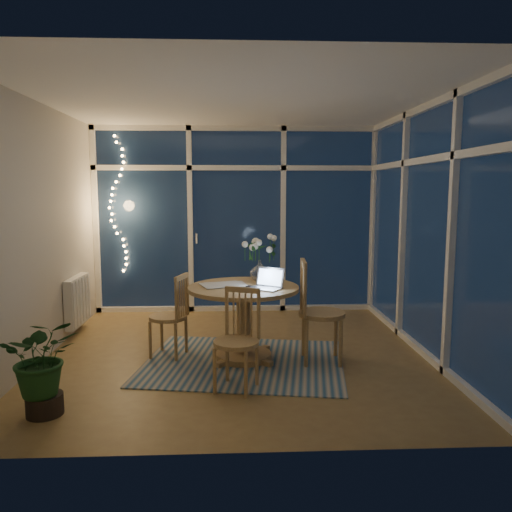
# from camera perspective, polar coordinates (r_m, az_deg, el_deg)

# --- Properties ---
(floor) EXTENTS (4.00, 4.00, 0.00)m
(floor) POSITION_cam_1_polar(r_m,az_deg,el_deg) (5.37, -1.94, -11.15)
(floor) COLOR olive
(floor) RESTS_ON ground
(ceiling) EXTENTS (4.00, 4.00, 0.00)m
(ceiling) POSITION_cam_1_polar(r_m,az_deg,el_deg) (5.16, -2.08, 17.34)
(ceiling) COLOR white
(ceiling) RESTS_ON wall_back
(wall_back) EXTENTS (4.00, 0.04, 2.60)m
(wall_back) POSITION_cam_1_polar(r_m,az_deg,el_deg) (7.10, -2.20, 4.13)
(wall_back) COLOR beige
(wall_back) RESTS_ON floor
(wall_front) EXTENTS (4.00, 0.04, 2.60)m
(wall_front) POSITION_cam_1_polar(r_m,az_deg,el_deg) (3.12, -1.56, -0.20)
(wall_front) COLOR beige
(wall_front) RESTS_ON floor
(wall_left) EXTENTS (0.04, 4.00, 2.60)m
(wall_left) POSITION_cam_1_polar(r_m,az_deg,el_deg) (5.46, -23.51, 2.50)
(wall_left) COLOR beige
(wall_left) RESTS_ON floor
(wall_right) EXTENTS (0.04, 4.00, 2.60)m
(wall_right) POSITION_cam_1_polar(r_m,az_deg,el_deg) (5.50, 19.32, 2.73)
(wall_right) COLOR beige
(wall_right) RESTS_ON floor
(window_wall_back) EXTENTS (4.00, 0.10, 2.60)m
(window_wall_back) POSITION_cam_1_polar(r_m,az_deg,el_deg) (7.06, -2.20, 4.11)
(window_wall_back) COLOR white
(window_wall_back) RESTS_ON floor
(window_wall_right) EXTENTS (0.10, 4.00, 2.60)m
(window_wall_right) POSITION_cam_1_polar(r_m,az_deg,el_deg) (5.49, 18.94, 2.74)
(window_wall_right) COLOR white
(window_wall_right) RESTS_ON floor
(radiator) EXTENTS (0.10, 0.70, 0.58)m
(radiator) POSITION_cam_1_polar(r_m,az_deg,el_deg) (6.41, -19.75, -4.80)
(radiator) COLOR white
(radiator) RESTS_ON wall_left
(fairy_lights) EXTENTS (0.24, 0.10, 1.85)m
(fairy_lights) POSITION_cam_1_polar(r_m,az_deg,el_deg) (7.15, -15.62, 5.69)
(fairy_lights) COLOR #F7B362
(fairy_lights) RESTS_ON window_wall_back
(garden_patio) EXTENTS (12.00, 6.00, 0.10)m
(garden_patio) POSITION_cam_1_polar(r_m,az_deg,el_deg) (10.26, 0.48, -2.47)
(garden_patio) COLOR black
(garden_patio) RESTS_ON ground
(garden_fence) EXTENTS (11.00, 0.08, 1.80)m
(garden_fence) POSITION_cam_1_polar(r_m,az_deg,el_deg) (10.62, -2.36, 3.09)
(garden_fence) COLOR #331D12
(garden_fence) RESTS_ON ground
(neighbour_roof) EXTENTS (7.00, 3.00, 2.20)m
(neighbour_roof) POSITION_cam_1_polar(r_m,az_deg,el_deg) (13.60, -1.18, 9.54)
(neighbour_roof) COLOR #30313A
(neighbour_roof) RESTS_ON ground
(garden_shrubs) EXTENTS (0.90, 0.90, 0.90)m
(garden_shrubs) POSITION_cam_1_polar(r_m,az_deg,el_deg) (8.61, -7.59, -1.02)
(garden_shrubs) COLOR black
(garden_shrubs) RESTS_ON ground
(rug) EXTENTS (2.18, 1.86, 0.01)m
(rug) POSITION_cam_1_polar(r_m,az_deg,el_deg) (5.12, -1.39, -12.02)
(rug) COLOR #B4A792
(rug) RESTS_ON floor
(dining_table) EXTENTS (1.28, 1.28, 0.76)m
(dining_table) POSITION_cam_1_polar(r_m,az_deg,el_deg) (5.11, -1.43, -7.68)
(dining_table) COLOR #986D44
(dining_table) RESTS_ON floor
(chair_left) EXTENTS (0.51, 0.51, 0.88)m
(chair_left) POSITION_cam_1_polar(r_m,az_deg,el_deg) (5.26, -10.03, -6.66)
(chair_left) COLOR #986D44
(chair_left) RESTS_ON floor
(chair_right) EXTENTS (0.52, 0.52, 1.05)m
(chair_right) POSITION_cam_1_polar(r_m,az_deg,el_deg) (5.03, 7.55, -6.26)
(chair_right) COLOR #986D44
(chair_right) RESTS_ON floor
(chair_front) EXTENTS (0.54, 0.54, 0.89)m
(chair_front) POSITION_cam_1_polar(r_m,az_deg,el_deg) (4.33, -2.30, -9.58)
(chair_front) COLOR #986D44
(chair_front) RESTS_ON floor
(laptop) EXTENTS (0.39, 0.38, 0.22)m
(laptop) POSITION_cam_1_polar(r_m,az_deg,el_deg) (4.85, 1.01, -2.55)
(laptop) COLOR #BCBCC1
(laptop) RESTS_ON dining_table
(flower_vase) EXTENTS (0.23, 0.23, 0.21)m
(flower_vase) POSITION_cam_1_polar(r_m,az_deg,el_deg) (5.32, 0.43, -1.69)
(flower_vase) COLOR white
(flower_vase) RESTS_ON dining_table
(bowl) EXTENTS (0.17, 0.17, 0.04)m
(bowl) POSITION_cam_1_polar(r_m,az_deg,el_deg) (5.08, 1.82, -3.13)
(bowl) COLOR silver
(bowl) RESTS_ON dining_table
(newspapers) EXTENTS (0.45, 0.37, 0.01)m
(newspapers) POSITION_cam_1_polar(r_m,az_deg,el_deg) (5.09, -3.44, -3.28)
(newspapers) COLOR #BBB7B2
(newspapers) RESTS_ON dining_table
(phone) EXTENTS (0.14, 0.11, 0.01)m
(phone) POSITION_cam_1_polar(r_m,az_deg,el_deg) (4.96, -0.38, -3.53)
(phone) COLOR black
(phone) RESTS_ON dining_table
(potted_plant) EXTENTS (0.66, 0.61, 0.76)m
(potted_plant) POSITION_cam_1_polar(r_m,az_deg,el_deg) (4.22, -23.21, -11.59)
(potted_plant) COLOR #18451C
(potted_plant) RESTS_ON floor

